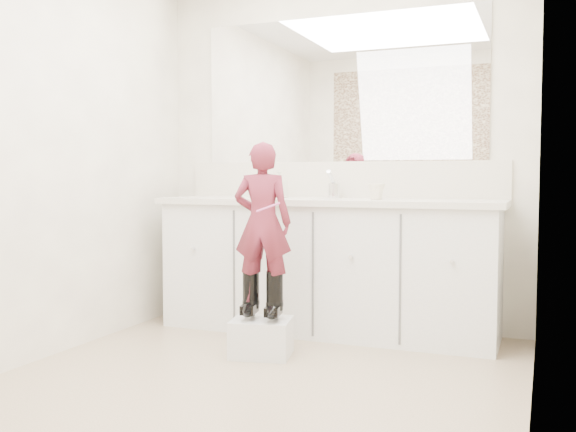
% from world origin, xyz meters
% --- Properties ---
extents(floor, '(3.00, 3.00, 0.00)m').
position_xyz_m(floor, '(0.00, 0.00, 0.00)').
color(floor, '#816F55').
rests_on(floor, ground).
extents(wall_back, '(2.60, 0.00, 2.60)m').
position_xyz_m(wall_back, '(0.00, 1.50, 1.20)').
color(wall_back, beige).
rests_on(wall_back, floor).
extents(wall_front, '(2.60, 0.00, 2.60)m').
position_xyz_m(wall_front, '(0.00, -1.50, 1.20)').
color(wall_front, beige).
rests_on(wall_front, floor).
extents(wall_left, '(0.00, 3.00, 3.00)m').
position_xyz_m(wall_left, '(-1.30, 0.00, 1.20)').
color(wall_left, beige).
rests_on(wall_left, floor).
extents(wall_right, '(0.00, 3.00, 3.00)m').
position_xyz_m(wall_right, '(1.30, 0.00, 1.20)').
color(wall_right, beige).
rests_on(wall_right, floor).
extents(vanity_cabinet, '(2.20, 0.55, 0.85)m').
position_xyz_m(vanity_cabinet, '(0.00, 1.23, 0.42)').
color(vanity_cabinet, silver).
rests_on(vanity_cabinet, floor).
extents(countertop, '(2.28, 0.58, 0.04)m').
position_xyz_m(countertop, '(0.00, 1.21, 0.87)').
color(countertop, beige).
rests_on(countertop, vanity_cabinet).
extents(backsplash, '(2.28, 0.03, 0.25)m').
position_xyz_m(backsplash, '(0.00, 1.49, 1.02)').
color(backsplash, beige).
rests_on(backsplash, countertop).
extents(mirror, '(2.00, 0.02, 1.00)m').
position_xyz_m(mirror, '(0.00, 1.49, 1.64)').
color(mirror, white).
rests_on(mirror, wall_back).
extents(faucet, '(0.08, 0.08, 0.10)m').
position_xyz_m(faucet, '(0.00, 1.38, 0.94)').
color(faucet, silver).
rests_on(faucet, countertop).
extents(cup, '(0.13, 0.13, 0.10)m').
position_xyz_m(cup, '(0.34, 1.18, 0.94)').
color(cup, beige).
rests_on(cup, countertop).
extents(soap_bottle, '(0.09, 0.09, 0.18)m').
position_xyz_m(soap_bottle, '(-0.36, 1.28, 0.98)').
color(soap_bottle, beige).
rests_on(soap_bottle, countertop).
extents(step_stool, '(0.39, 0.34, 0.21)m').
position_xyz_m(step_stool, '(-0.17, 0.53, 0.11)').
color(step_stool, silver).
rests_on(step_stool, floor).
extents(boot_left, '(0.14, 0.20, 0.28)m').
position_xyz_m(boot_left, '(-0.24, 0.55, 0.35)').
color(boot_left, black).
rests_on(boot_left, step_stool).
extents(boot_right, '(0.14, 0.20, 0.28)m').
position_xyz_m(boot_right, '(-0.09, 0.55, 0.35)').
color(boot_right, black).
rests_on(boot_right, step_stool).
extents(toddler, '(0.37, 0.28, 0.92)m').
position_xyz_m(toddler, '(-0.17, 0.55, 0.77)').
color(toddler, '#AE3551').
rests_on(toddler, step_stool).
extents(toothbrush, '(0.14, 0.04, 0.06)m').
position_xyz_m(toothbrush, '(-0.10, 0.47, 0.86)').
color(toothbrush, '#DD56A1').
rests_on(toothbrush, toddler).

